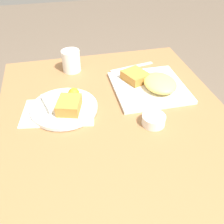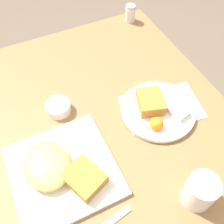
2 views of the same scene
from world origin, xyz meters
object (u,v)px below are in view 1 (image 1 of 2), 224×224
(sauce_ramekin, at_px, (154,120))
(coffee_mug, at_px, (71,61))
(butter_knife, at_px, (132,67))
(plate_square_near, at_px, (151,84))
(plate_oval_far, at_px, (65,106))

(sauce_ramekin, height_order, coffee_mug, coffee_mug)
(sauce_ramekin, height_order, butter_knife, sauce_ramekin)
(coffee_mug, bearing_deg, plate_square_near, -126.67)
(butter_knife, bearing_deg, plate_oval_far, 27.27)
(plate_square_near, relative_size, plate_oval_far, 1.17)
(plate_oval_far, bearing_deg, plate_square_near, -79.64)
(plate_square_near, bearing_deg, butter_knife, 7.66)
(plate_oval_far, distance_m, sauce_ramekin, 0.32)
(plate_square_near, height_order, coffee_mug, coffee_mug)
(coffee_mug, bearing_deg, sauce_ramekin, -151.76)
(plate_square_near, height_order, butter_knife, plate_square_near)
(plate_square_near, xyz_separation_m, sauce_ramekin, (-0.21, 0.07, -0.00))
(sauce_ramekin, bearing_deg, plate_square_near, -17.46)
(plate_oval_far, relative_size, sauce_ramekin, 3.04)
(plate_square_near, relative_size, coffee_mug, 2.96)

